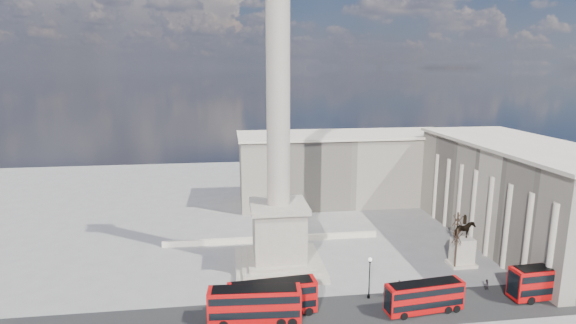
{
  "coord_description": "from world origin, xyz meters",
  "views": [
    {
      "loc": [
        -7.57,
        -62.48,
        31.74
      ],
      "look_at": [
        0.86,
        0.26,
        18.46
      ],
      "focal_mm": 28.0,
      "sensor_mm": 36.0,
      "label": 1
    }
  ],
  "objects_px": {
    "red_bus_b": "(255,305)",
    "equestrian_statue": "(462,248)",
    "nelsons_column": "(279,191)",
    "red_bus_c": "(425,297)",
    "pedestrian_walking": "(385,291)",
    "victorian_lamp": "(369,275)",
    "pedestrian_crossing": "(399,285)",
    "red_bus_a": "(273,298)",
    "pedestrian_standing": "(486,284)",
    "red_bus_d": "(551,281)"
  },
  "relations": [
    {
      "from": "red_bus_c",
      "to": "pedestrian_crossing",
      "type": "xyz_separation_m",
      "value": [
        -1.03,
        6.21,
        -1.45
      ]
    },
    {
      "from": "nelsons_column",
      "to": "pedestrian_walking",
      "type": "distance_m",
      "value": 21.63
    },
    {
      "from": "nelsons_column",
      "to": "victorian_lamp",
      "type": "height_order",
      "value": "nelsons_column"
    },
    {
      "from": "pedestrian_crossing",
      "to": "victorian_lamp",
      "type": "bearing_deg",
      "value": 79.24
    },
    {
      "from": "nelsons_column",
      "to": "equestrian_statue",
      "type": "relative_size",
      "value": 5.71
    },
    {
      "from": "pedestrian_standing",
      "to": "equestrian_statue",
      "type": "bearing_deg",
      "value": -100.37
    },
    {
      "from": "victorian_lamp",
      "to": "pedestrian_crossing",
      "type": "height_order",
      "value": "victorian_lamp"
    },
    {
      "from": "victorian_lamp",
      "to": "pedestrian_crossing",
      "type": "bearing_deg",
      "value": 18.11
    },
    {
      "from": "red_bus_b",
      "to": "pedestrian_crossing",
      "type": "relative_size",
      "value": 7.68
    },
    {
      "from": "pedestrian_walking",
      "to": "pedestrian_standing",
      "type": "bearing_deg",
      "value": -23.19
    },
    {
      "from": "red_bus_c",
      "to": "pedestrian_walking",
      "type": "height_order",
      "value": "red_bus_c"
    },
    {
      "from": "red_bus_c",
      "to": "pedestrian_standing",
      "type": "bearing_deg",
      "value": 15.89
    },
    {
      "from": "nelsons_column",
      "to": "red_bus_d",
      "type": "xyz_separation_m",
      "value": [
        36.71,
        -14.86,
        -10.4
      ]
    },
    {
      "from": "red_bus_a",
      "to": "pedestrian_crossing",
      "type": "bearing_deg",
      "value": 7.79
    },
    {
      "from": "pedestrian_walking",
      "to": "victorian_lamp",
      "type": "bearing_deg",
      "value": 159.87
    },
    {
      "from": "pedestrian_walking",
      "to": "pedestrian_standing",
      "type": "xyz_separation_m",
      "value": [
        15.38,
        0.0,
        -0.05
      ]
    },
    {
      "from": "red_bus_b",
      "to": "pedestrian_crossing",
      "type": "distance_m",
      "value": 22.12
    },
    {
      "from": "nelsons_column",
      "to": "red_bus_a",
      "type": "xyz_separation_m",
      "value": [
        -2.38,
        -14.14,
        -10.47
      ]
    },
    {
      "from": "equestrian_statue",
      "to": "pedestrian_crossing",
      "type": "height_order",
      "value": "equestrian_statue"
    },
    {
      "from": "nelsons_column",
      "to": "red_bus_c",
      "type": "bearing_deg",
      "value": -42.67
    },
    {
      "from": "nelsons_column",
      "to": "red_bus_d",
      "type": "distance_m",
      "value": 40.94
    },
    {
      "from": "victorian_lamp",
      "to": "pedestrian_standing",
      "type": "xyz_separation_m",
      "value": [
        17.77,
        0.13,
        -2.77
      ]
    },
    {
      "from": "red_bus_a",
      "to": "red_bus_c",
      "type": "xyz_separation_m",
      "value": [
        19.92,
        -2.02,
        -0.23
      ]
    },
    {
      "from": "red_bus_c",
      "to": "pedestrian_walking",
      "type": "bearing_deg",
      "value": 122.84
    },
    {
      "from": "nelsons_column",
      "to": "pedestrian_standing",
      "type": "relative_size",
      "value": 31.04
    },
    {
      "from": "victorian_lamp",
      "to": "equestrian_statue",
      "type": "relative_size",
      "value": 0.7
    },
    {
      "from": "red_bus_c",
      "to": "red_bus_a",
      "type": "bearing_deg",
      "value": 168.23
    },
    {
      "from": "pedestrian_walking",
      "to": "pedestrian_crossing",
      "type": "height_order",
      "value": "pedestrian_walking"
    },
    {
      "from": "pedestrian_crossing",
      "to": "equestrian_statue",
      "type": "bearing_deg",
      "value": -92.06
    },
    {
      "from": "red_bus_b",
      "to": "red_bus_c",
      "type": "relative_size",
      "value": 1.11
    },
    {
      "from": "red_bus_b",
      "to": "pedestrian_standing",
      "type": "bearing_deg",
      "value": 10.82
    },
    {
      "from": "red_bus_c",
      "to": "pedestrian_standing",
      "type": "height_order",
      "value": "red_bus_c"
    },
    {
      "from": "red_bus_c",
      "to": "red_bus_d",
      "type": "distance_m",
      "value": 19.22
    },
    {
      "from": "red_bus_b",
      "to": "nelsons_column",
      "type": "bearing_deg",
      "value": 76.83
    },
    {
      "from": "pedestrian_walking",
      "to": "pedestrian_crossing",
      "type": "distance_m",
      "value": 3.13
    },
    {
      "from": "red_bus_a",
      "to": "victorian_lamp",
      "type": "xyz_separation_m",
      "value": [
        13.77,
        2.52,
        1.13
      ]
    },
    {
      "from": "nelsons_column",
      "to": "pedestrian_crossing",
      "type": "bearing_deg",
      "value": -31.09
    },
    {
      "from": "red_bus_b",
      "to": "victorian_lamp",
      "type": "xyz_separation_m",
      "value": [
        16.18,
        4.07,
        1.09
      ]
    },
    {
      "from": "red_bus_b",
      "to": "red_bus_d",
      "type": "xyz_separation_m",
      "value": [
        41.49,
        0.84,
        0.02
      ]
    },
    {
      "from": "red_bus_c",
      "to": "equestrian_statue",
      "type": "xyz_separation_m",
      "value": [
        12.23,
        12.91,
        0.83
      ]
    },
    {
      "from": "red_bus_a",
      "to": "red_bus_d",
      "type": "distance_m",
      "value": 39.09
    },
    {
      "from": "red_bus_c",
      "to": "pedestrian_walking",
      "type": "relative_size",
      "value": 6.26
    },
    {
      "from": "red_bus_d",
      "to": "nelsons_column",
      "type": "bearing_deg",
      "value": 154.67
    },
    {
      "from": "victorian_lamp",
      "to": "pedestrian_walking",
      "type": "distance_m",
      "value": 3.63
    },
    {
      "from": "red_bus_b",
      "to": "equestrian_statue",
      "type": "bearing_deg",
      "value": 23.58
    },
    {
      "from": "pedestrian_walking",
      "to": "equestrian_statue",
      "type": "bearing_deg",
      "value": 4.11
    },
    {
      "from": "red_bus_b",
      "to": "red_bus_d",
      "type": "relative_size",
      "value": 0.99
    },
    {
      "from": "red_bus_b",
      "to": "pedestrian_crossing",
      "type": "bearing_deg",
      "value": 18.87
    },
    {
      "from": "red_bus_a",
      "to": "red_bus_c",
      "type": "bearing_deg",
      "value": -10.51
    },
    {
      "from": "nelsons_column",
      "to": "red_bus_b",
      "type": "relative_size",
      "value": 4.2
    }
  ]
}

